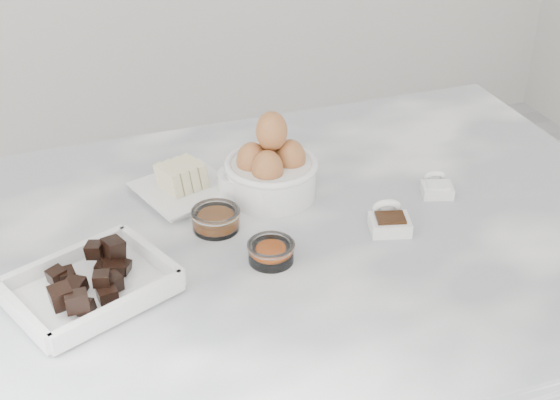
{
  "coord_description": "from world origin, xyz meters",
  "views": [
    {
      "loc": [
        -0.32,
        -0.93,
        1.6
      ],
      "look_at": [
        0.02,
        0.03,
        0.98
      ],
      "focal_mm": 50.0,
      "sensor_mm": 36.0,
      "label": 1
    }
  ],
  "objects_px": {
    "honey_bowl": "(216,219)",
    "chocolate_dish": "(90,283)",
    "zest_bowl": "(271,251)",
    "vanilla_spoon": "(389,220)",
    "salt_spoon": "(436,186)",
    "butter_plate": "(183,184)",
    "egg_bowl": "(271,168)",
    "sugar_ramekin": "(240,184)"
  },
  "relations": [
    {
      "from": "vanilla_spoon",
      "to": "salt_spoon",
      "type": "relative_size",
      "value": 1.19
    },
    {
      "from": "butter_plate",
      "to": "zest_bowl",
      "type": "height_order",
      "value": "butter_plate"
    },
    {
      "from": "chocolate_dish",
      "to": "vanilla_spoon",
      "type": "bearing_deg",
      "value": 2.06
    },
    {
      "from": "chocolate_dish",
      "to": "zest_bowl",
      "type": "height_order",
      "value": "chocolate_dish"
    },
    {
      "from": "honey_bowl",
      "to": "butter_plate",
      "type": "bearing_deg",
      "value": 101.42
    },
    {
      "from": "sugar_ramekin",
      "to": "honey_bowl",
      "type": "relative_size",
      "value": 0.96
    },
    {
      "from": "honey_bowl",
      "to": "salt_spoon",
      "type": "distance_m",
      "value": 0.37
    },
    {
      "from": "chocolate_dish",
      "to": "zest_bowl",
      "type": "bearing_deg",
      "value": -0.68
    },
    {
      "from": "chocolate_dish",
      "to": "salt_spoon",
      "type": "xyz_separation_m",
      "value": [
        0.57,
        0.08,
        -0.01
      ]
    },
    {
      "from": "salt_spoon",
      "to": "chocolate_dish",
      "type": "bearing_deg",
      "value": -171.63
    },
    {
      "from": "egg_bowl",
      "to": "vanilla_spoon",
      "type": "relative_size",
      "value": 1.83
    },
    {
      "from": "zest_bowl",
      "to": "butter_plate",
      "type": "bearing_deg",
      "value": 108.74
    },
    {
      "from": "salt_spoon",
      "to": "egg_bowl",
      "type": "bearing_deg",
      "value": 160.97
    },
    {
      "from": "zest_bowl",
      "to": "salt_spoon",
      "type": "bearing_deg",
      "value": 15.37
    },
    {
      "from": "sugar_ramekin",
      "to": "vanilla_spoon",
      "type": "height_order",
      "value": "vanilla_spoon"
    },
    {
      "from": "honey_bowl",
      "to": "zest_bowl",
      "type": "xyz_separation_m",
      "value": [
        0.05,
        -0.11,
        -0.0
      ]
    },
    {
      "from": "chocolate_dish",
      "to": "salt_spoon",
      "type": "relative_size",
      "value": 3.58
    },
    {
      "from": "egg_bowl",
      "to": "zest_bowl",
      "type": "distance_m",
      "value": 0.19
    },
    {
      "from": "chocolate_dish",
      "to": "zest_bowl",
      "type": "relative_size",
      "value": 3.62
    },
    {
      "from": "sugar_ramekin",
      "to": "salt_spoon",
      "type": "height_order",
      "value": "sugar_ramekin"
    },
    {
      "from": "sugar_ramekin",
      "to": "salt_spoon",
      "type": "distance_m",
      "value": 0.32
    },
    {
      "from": "vanilla_spoon",
      "to": "salt_spoon",
      "type": "height_order",
      "value": "vanilla_spoon"
    },
    {
      "from": "honey_bowl",
      "to": "chocolate_dish",
      "type": "bearing_deg",
      "value": -152.79
    },
    {
      "from": "chocolate_dish",
      "to": "honey_bowl",
      "type": "bearing_deg",
      "value": 27.21
    },
    {
      "from": "zest_bowl",
      "to": "vanilla_spoon",
      "type": "height_order",
      "value": "vanilla_spoon"
    },
    {
      "from": "zest_bowl",
      "to": "chocolate_dish",
      "type": "bearing_deg",
      "value": 179.32
    },
    {
      "from": "zest_bowl",
      "to": "vanilla_spoon",
      "type": "xyz_separation_m",
      "value": [
        0.2,
        0.02,
        -0.0
      ]
    },
    {
      "from": "butter_plate",
      "to": "vanilla_spoon",
      "type": "height_order",
      "value": "butter_plate"
    },
    {
      "from": "butter_plate",
      "to": "salt_spoon",
      "type": "xyz_separation_m",
      "value": [
        0.39,
        -0.13,
        -0.01
      ]
    },
    {
      "from": "honey_bowl",
      "to": "vanilla_spoon",
      "type": "relative_size",
      "value": 0.91
    },
    {
      "from": "zest_bowl",
      "to": "egg_bowl",
      "type": "bearing_deg",
      "value": 70.87
    },
    {
      "from": "butter_plate",
      "to": "honey_bowl",
      "type": "relative_size",
      "value": 2.32
    },
    {
      "from": "honey_bowl",
      "to": "vanilla_spoon",
      "type": "height_order",
      "value": "vanilla_spoon"
    },
    {
      "from": "butter_plate",
      "to": "egg_bowl",
      "type": "height_order",
      "value": "egg_bowl"
    },
    {
      "from": "honey_bowl",
      "to": "vanilla_spoon",
      "type": "distance_m",
      "value": 0.26
    },
    {
      "from": "zest_bowl",
      "to": "salt_spoon",
      "type": "distance_m",
      "value": 0.33
    },
    {
      "from": "honey_bowl",
      "to": "vanilla_spoon",
      "type": "bearing_deg",
      "value": -19.45
    },
    {
      "from": "butter_plate",
      "to": "egg_bowl",
      "type": "relative_size",
      "value": 1.15
    },
    {
      "from": "egg_bowl",
      "to": "honey_bowl",
      "type": "distance_m",
      "value": 0.14
    },
    {
      "from": "butter_plate",
      "to": "egg_bowl",
      "type": "distance_m",
      "value": 0.15
    },
    {
      "from": "vanilla_spoon",
      "to": "egg_bowl",
      "type": "bearing_deg",
      "value": 131.06
    },
    {
      "from": "honey_bowl",
      "to": "zest_bowl",
      "type": "bearing_deg",
      "value": -64.12
    }
  ]
}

